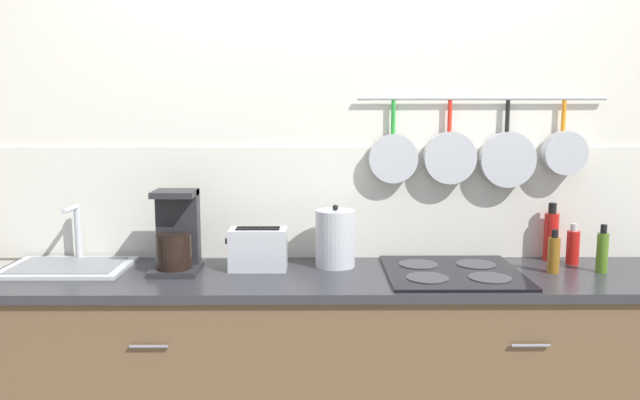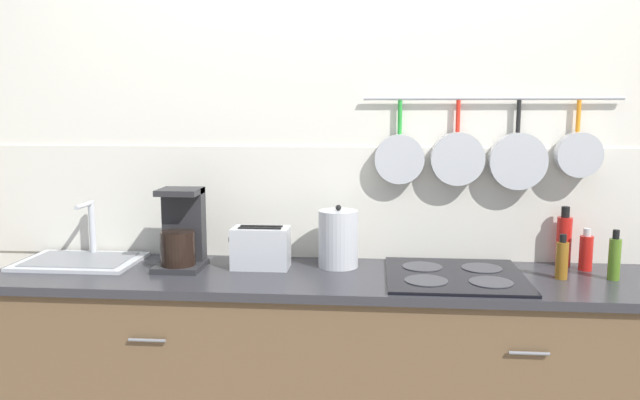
{
  "view_description": "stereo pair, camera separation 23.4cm",
  "coord_description": "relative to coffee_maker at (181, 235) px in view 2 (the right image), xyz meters",
  "views": [
    {
      "loc": [
        -0.09,
        -2.42,
        1.57
      ],
      "look_at": [
        -0.07,
        0.0,
        1.21
      ],
      "focal_mm": 35.0,
      "sensor_mm": 36.0,
      "label": 1
    },
    {
      "loc": [
        0.15,
        -2.41,
        1.57
      ],
      "look_at": [
        -0.07,
        0.0,
        1.21
      ],
      "focal_mm": 35.0,
      "sensor_mm": 36.0,
      "label": 2
    }
  ],
  "objects": [
    {
      "name": "sink_basin",
      "position": [
        -0.46,
        0.04,
        -0.12
      ],
      "size": [
        0.49,
        0.35,
        0.25
      ],
      "color": "#B7BABF",
      "rests_on": "countertop"
    },
    {
      "name": "bottle_sesame_oil",
      "position": [
        1.66,
        0.1,
        -0.06
      ],
      "size": [
        0.05,
        0.05,
        0.17
      ],
      "color": "red",
      "rests_on": "countertop"
    },
    {
      "name": "kettle",
      "position": [
        0.65,
        0.07,
        -0.02
      ],
      "size": [
        0.17,
        0.17,
        0.26
      ],
      "color": "#B7BABF",
      "rests_on": "countertop"
    },
    {
      "name": "countertop",
      "position": [
        0.65,
        -0.06,
        -0.15
      ],
      "size": [
        2.8,
        0.56,
        0.03
      ],
      "color": "#2D2D33",
      "rests_on": "cabinet_base"
    },
    {
      "name": "coffee_maker",
      "position": [
        0.0,
        0.0,
        0.0
      ],
      "size": [
        0.19,
        0.21,
        0.33
      ],
      "color": "#262628",
      "rests_on": "countertop"
    },
    {
      "name": "bottle_cooking_wine",
      "position": [
        1.72,
        -0.04,
        -0.05
      ],
      "size": [
        0.05,
        0.05,
        0.2
      ],
      "color": "#4C721E",
      "rests_on": "countertop"
    },
    {
      "name": "cooktop",
      "position": [
        1.12,
        -0.05,
        -0.13
      ],
      "size": [
        0.53,
        0.52,
        0.01
      ],
      "color": "black",
      "rests_on": "countertop"
    },
    {
      "name": "bottle_dish_soap",
      "position": [
        1.59,
        0.17,
        -0.03
      ],
      "size": [
        0.06,
        0.06,
        0.25
      ],
      "color": "red",
      "rests_on": "countertop"
    },
    {
      "name": "cabinet_base",
      "position": [
        0.65,
        -0.06,
        -0.61
      ],
      "size": [
        2.76,
        0.54,
        0.87
      ],
      "color": "brown",
      "rests_on": "ground_plane"
    },
    {
      "name": "toaster",
      "position": [
        0.33,
        0.02,
        -0.05
      ],
      "size": [
        0.25,
        0.13,
        0.17
      ],
      "color": "#B7BABF",
      "rests_on": "countertop"
    },
    {
      "name": "wall_back",
      "position": [
        0.66,
        0.26,
        0.23
      ],
      "size": [
        7.2,
        0.15,
        2.6
      ],
      "color": "silver",
      "rests_on": "ground_plane"
    },
    {
      "name": "bottle_hot_sauce",
      "position": [
        1.52,
        -0.04,
        -0.06
      ],
      "size": [
        0.05,
        0.05,
        0.18
      ],
      "color": "#8C5919",
      "rests_on": "countertop"
    }
  ]
}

